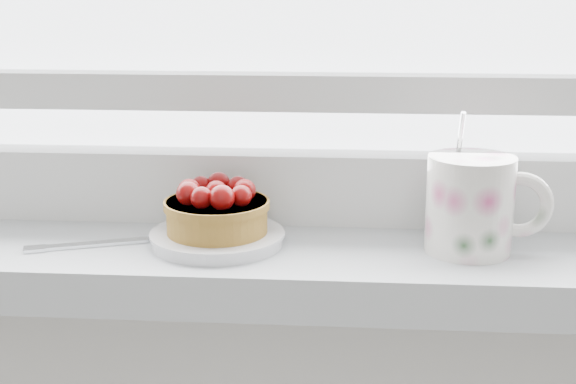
# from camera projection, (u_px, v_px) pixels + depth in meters

# --- Properties ---
(saucer) EXTENTS (0.12, 0.12, 0.01)m
(saucer) POSITION_uv_depth(u_px,v_px,m) (218.00, 238.00, 0.74)
(saucer) COLOR silver
(saucer) RESTS_ON windowsill
(raspberry_tart) EXTENTS (0.10, 0.10, 0.05)m
(raspberry_tart) POSITION_uv_depth(u_px,v_px,m) (217.00, 209.00, 0.73)
(raspberry_tart) COLOR brown
(raspberry_tart) RESTS_ON saucer
(floral_mug) EXTENTS (0.11, 0.08, 0.12)m
(floral_mug) POSITION_uv_depth(u_px,v_px,m) (473.00, 202.00, 0.71)
(floral_mug) COLOR silver
(floral_mug) RESTS_ON windowsill
(fork) EXTENTS (0.19, 0.08, 0.00)m
(fork) POSITION_uv_depth(u_px,v_px,m) (130.00, 241.00, 0.74)
(fork) COLOR silver
(fork) RESTS_ON windowsill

